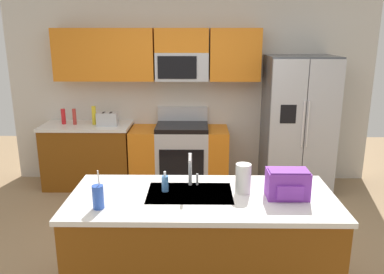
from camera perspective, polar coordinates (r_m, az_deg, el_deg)
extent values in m
plane|color=#997A56|center=(4.07, -0.74, -16.71)|extent=(9.00, 9.00, 0.00)
cube|color=beige|center=(5.67, -0.21, 6.56)|extent=(5.20, 0.10, 2.60)
cube|color=orange|center=(5.63, -16.03, 11.56)|extent=(0.70, 0.32, 0.70)
cube|color=orange|center=(5.48, -9.07, 11.86)|extent=(0.66, 0.32, 0.70)
cube|color=orange|center=(5.43, 6.32, 11.93)|extent=(0.68, 0.32, 0.70)
cube|color=#B7BABF|center=(5.42, -1.47, 10.31)|extent=(0.72, 0.32, 0.38)
cube|color=black|center=(5.26, -2.20, 10.15)|extent=(0.52, 0.01, 0.30)
cube|color=orange|center=(5.40, -1.49, 14.01)|extent=(0.72, 0.32, 0.32)
cube|color=brown|center=(5.74, -14.92, -2.78)|extent=(1.20, 0.60, 0.86)
cube|color=silver|center=(5.62, -15.23, 1.59)|extent=(1.23, 0.63, 0.04)
cube|color=#B7BABF|center=(5.54, -1.43, -3.03)|extent=(0.72, 0.60, 0.84)
cube|color=black|center=(5.24, -1.56, -3.76)|extent=(0.60, 0.01, 0.36)
cube|color=black|center=(5.41, -1.46, 1.50)|extent=(0.72, 0.60, 0.06)
cube|color=#B7BABF|center=(5.65, -1.37, 3.43)|extent=(0.72, 0.06, 0.20)
cube|color=orange|center=(5.58, -6.99, -2.99)|extent=(0.36, 0.60, 0.84)
cube|color=orange|center=(5.54, 3.75, -3.05)|extent=(0.28, 0.60, 0.84)
cube|color=#4C4F54|center=(5.52, 15.18, 1.83)|extent=(0.90, 0.70, 1.85)
cube|color=#B7BABF|center=(5.12, 13.73, 0.89)|extent=(0.44, 0.04, 1.81)
cube|color=#B7BABF|center=(5.24, 18.53, 0.85)|extent=(0.44, 0.04, 1.81)
cylinder|color=silver|center=(5.12, 16.00, 1.80)|extent=(0.02, 0.02, 0.60)
cylinder|color=silver|center=(5.13, 16.64, 1.79)|extent=(0.02, 0.02, 0.60)
cube|color=black|center=(5.05, 13.94, 3.27)|extent=(0.20, 0.00, 0.24)
cube|color=brown|center=(3.32, 1.46, -16.03)|extent=(2.06, 0.86, 0.86)
cube|color=silver|center=(3.11, 1.52, -8.93)|extent=(2.10, 0.90, 0.04)
cube|color=#B7BABF|center=(3.16, -0.33, -8.46)|extent=(0.68, 0.44, 0.03)
cube|color=#B7BABF|center=(5.47, -12.30, 2.60)|extent=(0.28, 0.16, 0.18)
cube|color=black|center=(5.47, -12.87, 3.49)|extent=(0.03, 0.11, 0.01)
cube|color=black|center=(5.44, -11.84, 3.50)|extent=(0.03, 0.11, 0.01)
cylinder|color=#B2332D|center=(5.64, -16.88, 2.87)|extent=(0.05, 0.05, 0.22)
cylinder|color=red|center=(5.72, -18.36, 2.88)|extent=(0.06, 0.06, 0.21)
cylinder|color=yellow|center=(5.57, -14.19, 3.10)|extent=(0.06, 0.06, 0.26)
cylinder|color=#B7BABF|center=(3.26, -0.27, -4.76)|extent=(0.03, 0.03, 0.28)
cylinder|color=#B7BABF|center=(3.12, -0.31, -3.15)|extent=(0.02, 0.20, 0.02)
cylinder|color=#B7BABF|center=(3.29, 0.78, -6.24)|extent=(0.02, 0.02, 0.10)
cylinder|color=blue|center=(2.94, -13.61, -8.55)|extent=(0.08, 0.08, 0.18)
cylinder|color=white|center=(2.88, -13.55, -6.03)|extent=(0.01, 0.03, 0.14)
cylinder|color=#4C8CD8|center=(3.17, -3.98, -6.84)|extent=(0.06, 0.06, 0.13)
cylinder|color=white|center=(3.14, -4.01, -5.40)|extent=(0.02, 0.02, 0.04)
cylinder|color=white|center=(3.14, 7.52, -6.05)|extent=(0.12, 0.12, 0.24)
cube|color=purple|center=(3.12, 13.81, -6.70)|extent=(0.32, 0.20, 0.22)
cube|color=#702F97|center=(3.07, 14.02, -5.02)|extent=(0.30, 0.14, 0.03)
cube|color=purple|center=(3.04, 14.21, -7.96)|extent=(0.20, 0.03, 0.11)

